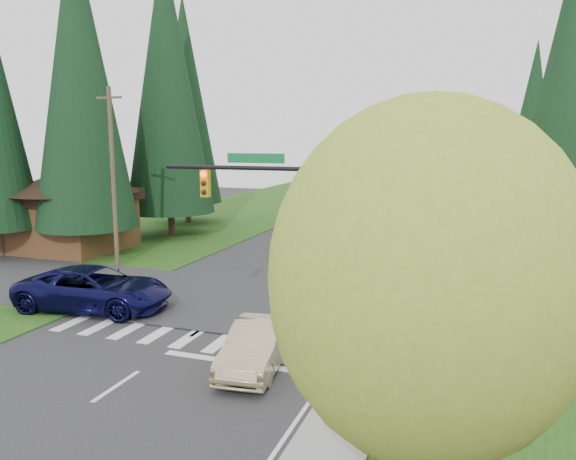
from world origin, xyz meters
The scene contains 32 objects.
ground centered at (0.00, 0.00, 0.00)m, with size 120.00×120.00×0.00m, color #28282B.
grass_east centered at (13.00, 20.00, 0.03)m, with size 14.00×110.00×0.06m, color #164412.
grass_west centered at (-13.00, 20.00, 0.03)m, with size 14.00×110.00×0.06m, color #164412.
cross_street centered at (0.00, 8.00, 0.00)m, with size 120.00×8.00×0.10m, color #28282B.
sidewalk_east centered at (6.90, 22.00, 0.07)m, with size 1.80×80.00×0.13m, color gray.
curb_east centered at (6.05, 22.00, 0.07)m, with size 0.20×80.00×0.13m, color gray.
stone_wall_north centered at (8.60, 30.00, 0.35)m, with size 0.70×40.00×0.70m, color #4C4438.
traffic_signal centered at (4.37, 4.50, 4.98)m, with size 8.70×0.37×6.80m.
brown_building centered at (-15.00, 15.00, 3.14)m, with size 8.40×8.40×5.40m.
utility_pole centered at (-9.50, 12.00, 5.14)m, with size 1.60×0.24×10.00m.
decid_tree_0 centered at (9.20, 14.00, 5.60)m, with size 4.80×4.80×8.37m.
decid_tree_1 centered at (9.30, 21.00, 5.80)m, with size 5.20×5.20×8.80m.
decid_tree_2 centered at (9.10, 28.00, 5.93)m, with size 5.00×5.00×8.82m.
decid_tree_3 centered at (9.20, 35.00, 5.66)m, with size 5.00×5.00×8.55m.
decid_tree_4 centered at (9.30, 42.00, 6.06)m, with size 5.40×5.40×9.18m.
decid_tree_5 centered at (9.10, 49.00, 5.53)m, with size 4.80×4.80×8.30m.
decid_tree_6 centered at (9.20, 56.00, 5.86)m, with size 5.20×5.20×8.86m.
decid_tree_south centered at (9.30, -6.00, 5.27)m, with size 4.60×4.60×7.92m.
conifer_w_a centered at (-13.00, 14.00, 10.79)m, with size 6.12×6.12×19.80m.
conifer_w_b centered at (-16.00, 18.00, 9.79)m, with size 5.44×5.44×17.80m.
conifer_w_c centered at (-12.00, 22.00, 11.29)m, with size 6.46×6.46×20.80m.
conifer_w_e centered at (-14.00, 28.00, 10.29)m, with size 5.78×5.78×18.80m.
conifer_e_a centered at (14.00, 20.00, 9.79)m, with size 5.44×5.44×17.80m.
conifer_e_b centered at (15.00, 34.00, 10.79)m, with size 6.12×6.12×19.80m.
conifer_e_c centered at (14.00, 48.00, 9.29)m, with size 5.10×5.10×16.80m.
sedan_champagne centered at (3.43, 1.66, 0.75)m, with size 1.58×4.53×1.49m, color tan.
suv_navy centered at (-5.49, 5.00, 0.91)m, with size 3.03×6.56×1.82m, color #0B0B38.
parked_car_a centered at (4.20, 19.39, 0.72)m, with size 1.70×4.23×1.44m, color silver.
parked_car_b centered at (4.34, 24.38, 0.69)m, with size 1.93×4.75×1.38m, color gray.
parked_car_c centered at (5.60, 33.37, 0.72)m, with size 1.52×4.35×1.43m, color #B1B1B6.
parked_car_d centered at (4.20, 38.18, 0.79)m, with size 1.88×4.66×1.59m, color silver.
parked_car_e centered at (5.60, 49.55, 0.74)m, with size 2.08×5.11×1.48m, color #A6A6AB.
Camera 1 is at (10.04, -14.03, 7.31)m, focal length 35.00 mm.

